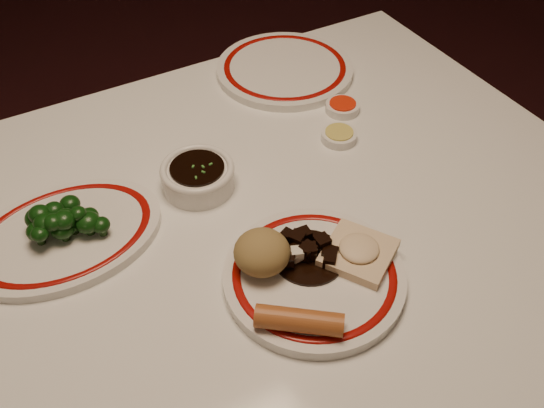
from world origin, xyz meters
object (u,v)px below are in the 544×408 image
Objects in this scene: spring_roll at (299,320)px; stirfry_heap at (308,252)px; main_plate at (314,277)px; broccoli_plate at (64,235)px; dining_table at (246,258)px; broccoli_pile at (61,221)px; rice_mound at (262,252)px; soy_bowl at (198,177)px; fried_wonton at (359,252)px.

stirfry_heap is at bearing -0.06° from spring_roll.
broccoli_plate is (-0.28, 0.25, -0.00)m from main_plate.
broccoli_pile is (-0.25, 0.09, 0.13)m from dining_table.
dining_table is 10.55× the size of broccoli_pile.
rice_mound is 0.30m from broccoli_pile.
broccoli_pile is at bearing 159.42° from dining_table.
rice_mound is at bearing 33.10° from spring_roll.
spring_roll is at bearing -55.63° from broccoli_pile.
rice_mound is 0.70× the size of spring_roll.
spring_roll is 0.99× the size of broccoli_pile.
dining_table is 0.16m from soy_bowl.
spring_roll is (-0.01, -0.11, -0.01)m from rice_mound.
fried_wonton reaches higher than dining_table.
stirfry_heap reaches higher than dining_table.
dining_table is 0.18m from stirfry_heap.
soy_bowl is (0.01, 0.32, -0.01)m from spring_roll.
broccoli_pile is (-0.29, 0.22, 0.01)m from stirfry_heap.
dining_table is 10.62× the size of spring_roll.
dining_table is at bearing 75.97° from rice_mound.
rice_mound reaches higher than fried_wonton.
soy_bowl is at bearing 36.32° from spring_roll.
dining_table is 0.18m from rice_mound.
spring_roll is 0.12m from stirfry_heap.
spring_roll reaches higher than soy_bowl.
stirfry_heap is 0.36m from broccoli_pile.
soy_bowl is (-0.07, 0.23, -0.01)m from stirfry_heap.
broccoli_plate is at bearing -177.81° from soy_bowl.
rice_mound is 0.21m from soy_bowl.
broccoli_pile reaches higher than stirfry_heap.
broccoli_pile is at bearing -42.43° from broccoli_plate.
spring_roll is at bearing -55.54° from broccoli_plate.
main_plate is 0.07m from fried_wonton.
broccoli_plate is at bearing 137.57° from broccoli_pile.
fried_wonton is (0.13, -0.05, -0.02)m from rice_mound.
main_plate is at bearing -77.20° from soy_bowl.
dining_table is 11.62× the size of stirfry_heap.
dining_table is 3.96× the size of broccoli_plate.
fried_wonton is at bearing -35.92° from broccoli_plate.
rice_mound is at bearing 157.63° from fried_wonton.
broccoli_pile is (-0.28, 0.25, 0.03)m from main_plate.
rice_mound reaches higher than dining_table.
main_plate is 0.08m from rice_mound.
broccoli_pile is at bearing -177.33° from soy_bowl.
fried_wonton is at bearing -57.90° from dining_table.
main_plate is at bearing -41.63° from broccoli_plate.
dining_table is 0.30m from broccoli_pile.
rice_mound reaches higher than stirfry_heap.
fried_wonton is 0.07m from stirfry_heap.
dining_table is 10.21× the size of soy_bowl.
spring_roll reaches higher than fried_wonton.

